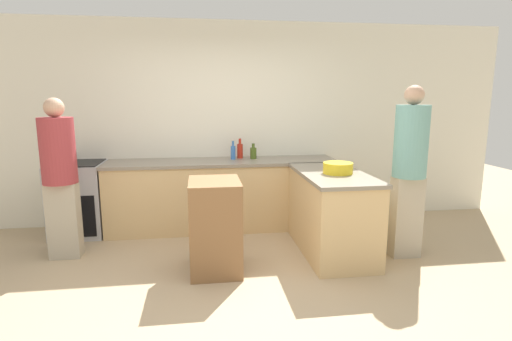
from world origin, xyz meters
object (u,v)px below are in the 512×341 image
(range_oven, at_px, (79,199))
(water_bottle_blue, at_px, (233,152))
(olive_oil_bottle, at_px, (253,153))
(hot_sauce_bottle, at_px, (240,150))
(island_table, at_px, (215,226))
(mixing_bowl, at_px, (338,168))
(person_by_range, at_px, (60,173))
(person_at_peninsula, at_px, (409,166))

(range_oven, height_order, water_bottle_blue, water_bottle_blue)
(olive_oil_bottle, relative_size, hot_sauce_bottle, 0.77)
(water_bottle_blue, bearing_deg, hot_sauce_bottle, 43.16)
(island_table, relative_size, mixing_bowl, 2.89)
(island_table, distance_m, water_bottle_blue, 1.52)
(range_oven, bearing_deg, hot_sauce_bottle, 4.44)
(island_table, relative_size, person_by_range, 0.54)
(island_table, distance_m, hot_sauce_bottle, 1.63)
(range_oven, xyz_separation_m, island_table, (1.64, -1.33, 0.00))
(range_oven, xyz_separation_m, person_at_peninsula, (3.69, -1.25, 0.54))
(water_bottle_blue, relative_size, hot_sauce_bottle, 0.93)
(island_table, distance_m, person_at_peninsula, 2.12)
(island_table, bearing_deg, person_at_peninsula, 2.15)
(range_oven, distance_m, person_at_peninsula, 3.94)
(range_oven, relative_size, person_by_range, 0.53)
(person_by_range, distance_m, person_at_peninsula, 3.67)
(hot_sauce_bottle, relative_size, person_at_peninsula, 0.14)
(hot_sauce_bottle, bearing_deg, mixing_bowl, -52.67)
(mixing_bowl, height_order, water_bottle_blue, water_bottle_blue)
(island_table, height_order, person_at_peninsula, person_at_peninsula)
(mixing_bowl, bearing_deg, range_oven, 160.34)
(range_oven, height_order, hot_sauce_bottle, hot_sauce_bottle)
(olive_oil_bottle, height_order, person_by_range, person_by_range)
(island_table, bearing_deg, person_by_range, 160.54)
(mixing_bowl, height_order, olive_oil_bottle, olive_oil_bottle)
(hot_sauce_bottle, height_order, person_at_peninsula, person_at_peninsula)
(water_bottle_blue, xyz_separation_m, person_at_peninsula, (1.75, -1.31, 0.00))
(island_table, bearing_deg, hot_sauce_bottle, 74.88)
(range_oven, xyz_separation_m, olive_oil_bottle, (2.22, 0.09, 0.53))
(range_oven, bearing_deg, person_at_peninsula, -18.69)
(hot_sauce_bottle, bearing_deg, island_table, -105.12)
(island_table, relative_size, olive_oil_bottle, 4.51)
(hot_sauce_bottle, relative_size, person_by_range, 0.15)
(olive_oil_bottle, distance_m, person_at_peninsula, 1.99)
(person_at_peninsula, bearing_deg, mixing_bowl, 165.47)
(olive_oil_bottle, xyz_separation_m, person_by_range, (-2.16, -0.85, -0.06))
(range_oven, relative_size, mixing_bowl, 2.87)
(hot_sauce_bottle, distance_m, person_at_peninsula, 2.17)
(range_oven, bearing_deg, person_by_range, -85.86)
(water_bottle_blue, bearing_deg, olive_oil_bottle, 4.96)
(olive_oil_bottle, distance_m, person_by_range, 2.32)
(range_oven, distance_m, olive_oil_bottle, 2.28)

